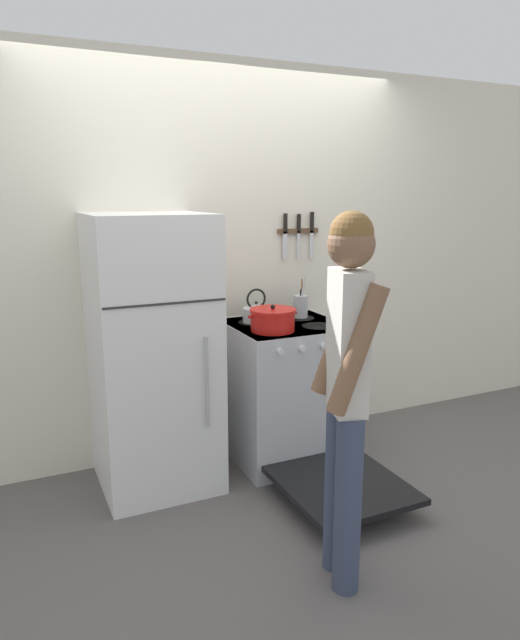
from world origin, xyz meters
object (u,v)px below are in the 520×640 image
utensil_jar (301,306)px  stove_range (288,393)px  refrigerator (153,354)px  dutch_oven_pot (273,320)px  tea_kettle (256,312)px  person (346,381)px

utensil_jar → stove_range: bearing=-135.3°
refrigerator → dutch_oven_pot: size_ratio=5.02×
stove_range → tea_kettle: 0.57m
dutch_oven_pot → utensil_jar: size_ratio=1.14×
dutch_oven_pot → utensil_jar: (0.34, 0.27, 0.01)m
dutch_oven_pot → tea_kettle: bearing=87.2°
tea_kettle → utensil_jar: (0.33, 0.01, 0.01)m
tea_kettle → person: bearing=-98.3°
person → dutch_oven_pot: bearing=6.2°
person → stove_range: bearing=-0.5°
refrigerator → utensil_jar: bearing=7.5°
refrigerator → tea_kettle: 0.75m
stove_range → dutch_oven_pot: bearing=-149.3°
stove_range → person: person is taller
stove_range → utensil_jar: size_ratio=4.95×
refrigerator → stove_range: bearing=-2.6°
refrigerator → person: bearing=-66.9°
tea_kettle → person: size_ratio=0.13×
dutch_oven_pot → refrigerator: bearing=169.2°
dutch_oven_pot → person: (-0.19, -1.09, -0.03)m
stove_range → tea_kettle: bearing=131.0°
refrigerator → tea_kettle: refrigerator is taller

